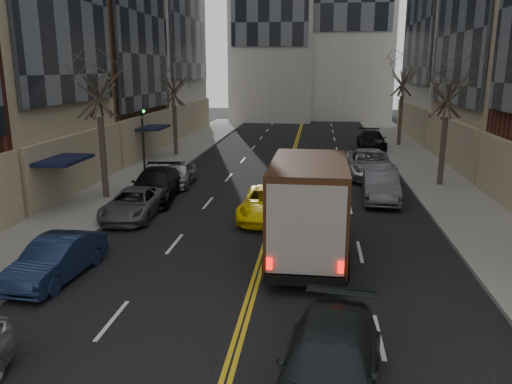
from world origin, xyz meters
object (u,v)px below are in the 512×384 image
at_px(ups_truck, 309,209).
at_px(observer_sedan, 330,366).
at_px(taxi, 267,203).
at_px(pedestrian, 314,197).

height_order(ups_truck, observer_sedan, ups_truck).
bearing_deg(taxi, observer_sedan, -76.90).
distance_m(taxi, pedestrian, 2.10).
distance_m(ups_truck, pedestrian, 4.97).
height_order(taxi, pedestrian, pedestrian).
distance_m(ups_truck, taxi, 5.23).
height_order(ups_truck, pedestrian, ups_truck).
bearing_deg(taxi, ups_truck, -66.47).
bearing_deg(taxi, pedestrian, 5.87).
xyz_separation_m(ups_truck, pedestrian, (0.18, 4.89, -0.84)).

